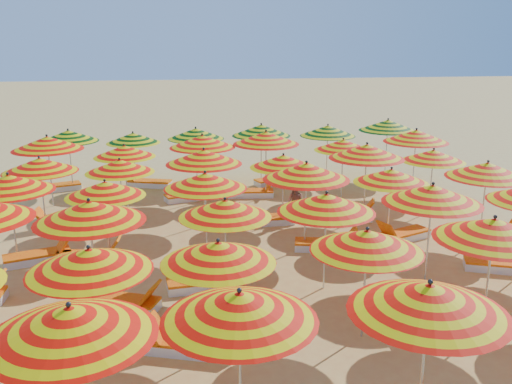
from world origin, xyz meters
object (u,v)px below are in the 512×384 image
Objects in this scene: umbrella_10 at (494,229)px; umbrella_39 at (261,130)px; umbrella_19 at (105,189)px; lounger_4 at (458,327)px; lounger_3 at (189,345)px; lounger_10 at (90,257)px; umbrella_31 at (124,151)px; umbrella_40 at (328,131)px; umbrella_35 at (416,136)px; umbrella_27 at (283,161)px; umbrella_25 at (120,166)px; lounger_11 at (327,245)px; umbrella_13 at (89,212)px; umbrella_34 at (343,145)px; lounger_17 at (190,196)px; umbrella_41 at (388,125)px; lounger_14 at (63,225)px; lounger_21 at (276,180)px; umbrella_3 at (429,299)px; umbrella_8 at (218,252)px; lounger_9 at (39,256)px; lounger_19 at (56,187)px; lounger_7 at (205,283)px; umbrella_28 at (367,151)px; lounger_6 at (123,302)px; lounger_18 at (252,193)px; umbrella_1 at (70,322)px; umbrella_21 at (306,171)px; lounger_16 at (348,214)px; umbrella_37 at (133,138)px; lounger_8 at (501,265)px; umbrella_30 at (47,143)px; umbrella_22 at (391,176)px; umbrella_26 at (204,157)px; umbrella_7 at (89,260)px; umbrella_29 at (433,156)px; umbrella_32 at (202,141)px; lounger_15 at (265,220)px; umbrella_36 at (68,136)px; lounger_13 at (497,235)px; umbrella_20 at (205,181)px; lounger_12 at (402,235)px; lounger_20 at (148,183)px; umbrella_14 at (225,209)px.

umbrella_10 reaches higher than umbrella_39.
umbrella_19 is 9.21m from lounger_4.
lounger_10 is at bearing -44.23° from lounger_3.
umbrella_40 is at bearing 17.58° from umbrella_31.
umbrella_27 is at bearing -155.51° from umbrella_35.
umbrella_27 is at bearing 25.41° from umbrella_19.
umbrella_31 reaches higher than umbrella_25.
umbrella_10 is 5.59m from lounger_11.
umbrella_13 is 1.09× the size of umbrella_34.
lounger_17 is at bearing 177.18° from umbrella_35.
umbrella_41 reaches higher than lounger_14.
lounger_21 is (3.53, 1.77, 0.00)m from lounger_17.
umbrella_8 is (-2.87, 2.69, -0.19)m from umbrella_3.
umbrella_31 reaches higher than lounger_14.
lounger_9 is 7.31m from lounger_19.
umbrella_25 is at bearing 109.16° from lounger_7.
lounger_10 is (-8.40, -2.56, -2.11)m from umbrella_28.
lounger_6 and lounger_14 have the same top height.
lounger_18 is at bearing 147.53° from lounger_19.
umbrella_31 is at bearing 129.07° from umbrella_10.
umbrella_1 is 8.28m from lounger_9.
lounger_11 is at bearing -19.76° from umbrella_21.
umbrella_40 is 1.44× the size of lounger_3.
lounger_16 is at bearing 61.42° from lounger_6.
umbrella_37 is at bearing 166.11° from umbrella_35.
umbrella_21 is at bearing -109.18° from umbrella_40.
umbrella_30 is at bearing 170.49° from lounger_8.
umbrella_13 is 1.32× the size of umbrella_22.
umbrella_35 is at bearing 12.70° from umbrella_25.
umbrella_21 is 3.62m from umbrella_26.
umbrella_28 is (7.58, 7.58, 0.18)m from umbrella_7.
umbrella_40 is at bearing -1.50° from umbrella_37.
umbrella_7 reaches higher than umbrella_8.
umbrella_13 is at bearing -17.64° from lounger_4.
umbrella_10 is 8.00m from umbrella_29.
umbrella_30 is 9.07m from lounger_6.
lounger_10 is (-11.05, -7.76, -2.07)m from umbrella_41.
umbrella_7 is 2.57m from lounger_3.
umbrella_32 is 1.52× the size of lounger_11.
umbrella_19 is 9.01m from umbrella_39.
lounger_3 and lounger_15 have the same top height.
umbrella_29 is 13.38m from umbrella_36.
lounger_13 is at bearing -133.45° from lounger_3.
umbrella_21 is at bearing -88.60° from umbrella_39.
umbrella_41 is (7.92, 7.58, 0.13)m from umbrella_20.
lounger_4 is at bearing 56.09° from lounger_12.
umbrella_34 reaches higher than lounger_20.
umbrella_40 is at bearing 62.79° from umbrella_14.
lounger_18 is at bearing -150.90° from umbrella_40.
lounger_14 is at bearing -164.12° from lounger_17.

